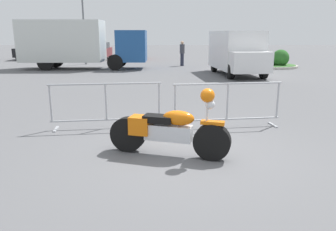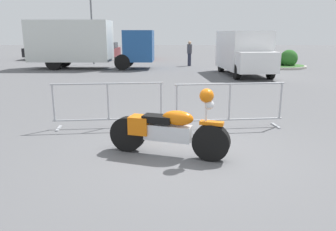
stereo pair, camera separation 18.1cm
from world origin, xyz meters
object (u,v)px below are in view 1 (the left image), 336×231
object	(u,v)px
parked_car_silver	(65,51)
pedestrian	(182,52)
delivery_van	(236,51)
motorcycle	(168,130)
parked_car_maroon	(99,51)
crowd_barrier_near	(106,105)
crowd_barrier_far	(227,104)
parked_car_red	(132,50)
box_truck	(77,43)
street_lamp	(83,11)
parked_car_black	(33,50)

from	to	relation	value
parked_car_silver	pedestrian	distance (m)	11.72
parked_car_silver	delivery_van	bearing A→B (deg)	-133.36
motorcycle	parked_car_maroon	world-z (taller)	parked_car_maroon
crowd_barrier_near	crowd_barrier_far	xyz separation A→B (m)	(2.83, 0.00, 0.00)
parked_car_red	delivery_van	bearing A→B (deg)	-150.96
crowd_barrier_near	delivery_van	xyz separation A→B (m)	(5.33, 10.42, 0.68)
crowd_barrier_far	parked_car_red	xyz separation A→B (m)	(-4.13, 21.87, 0.20)
crowd_barrier_far	box_truck	bearing A→B (deg)	116.71
street_lamp	crowd_barrier_far	bearing A→B (deg)	-67.06
box_truck	parked_car_red	xyz separation A→B (m)	(2.69, 8.31, -0.88)
parked_car_red	pedestrian	xyz separation A→B (m)	(4.00, -6.42, 0.16)
crowd_barrier_near	street_lamp	world-z (taller)	street_lamp
crowd_barrier_near	parked_car_black	world-z (taller)	parked_car_black
crowd_barrier_far	pedestrian	size ratio (longest dim) A/B	1.52
box_truck	street_lamp	world-z (taller)	street_lamp
crowd_barrier_near	pedestrian	bearing A→B (deg)	80.08
motorcycle	pedestrian	distance (m)	17.32
parked_car_silver	street_lamp	distance (m)	6.54
parked_car_maroon	crowd_barrier_far	bearing A→B (deg)	-163.30
motorcycle	delivery_van	world-z (taller)	delivery_van
parked_car_silver	crowd_barrier_near	bearing A→B (deg)	-162.86
motorcycle	box_truck	xyz separation A→B (m)	(-5.41, 15.38, 1.15)
crowd_barrier_far	pedestrian	bearing A→B (deg)	90.49
box_truck	street_lamp	distance (m)	3.80
parked_car_black	pedestrian	bearing A→B (deg)	-118.35
parked_car_silver	pedestrian	xyz separation A→B (m)	(9.86, -6.34, 0.18)
delivery_van	parked_car_red	distance (m)	13.24
crowd_barrier_near	parked_car_maroon	world-z (taller)	parked_car_maroon
delivery_van	parked_car_maroon	xyz separation A→B (m)	(-9.56, 11.65, -0.51)
delivery_van	parked_car_red	size ratio (longest dim) A/B	1.17
street_lamp	parked_car_red	bearing A→B (deg)	60.06
delivery_van	parked_car_red	world-z (taller)	delivery_van
parked_car_maroon	street_lamp	xyz separation A→B (m)	(-0.03, -5.33, 2.98)
parked_car_red	crowd_barrier_far	bearing A→B (deg)	-170.33
crowd_barrier_near	street_lamp	xyz separation A→B (m)	(-4.25, 16.74, 3.15)
street_lamp	parked_car_black	bearing A→B (deg)	137.69
crowd_barrier_far	parked_car_silver	distance (m)	23.97
crowd_barrier_near	parked_car_black	size ratio (longest dim) A/B	0.57
box_truck	delivery_van	bearing A→B (deg)	-18.19
crowd_barrier_near	crowd_barrier_far	distance (m)	2.83
crowd_barrier_far	parked_car_red	distance (m)	22.26
crowd_barrier_near	pedestrian	size ratio (longest dim) A/B	1.52
crowd_barrier_near	parked_car_red	xyz separation A→B (m)	(-1.30, 21.87, 0.20)
parked_car_black	parked_car_silver	distance (m)	2.94
delivery_van	parked_car_red	xyz separation A→B (m)	(-6.63, 11.45, -0.49)
delivery_van	box_truck	bearing A→B (deg)	-113.76
crowd_barrier_near	parked_car_maroon	distance (m)	22.48
street_lamp	delivery_van	bearing A→B (deg)	-33.41
box_truck	pedestrian	distance (m)	6.99
box_truck	parked_car_black	world-z (taller)	box_truck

